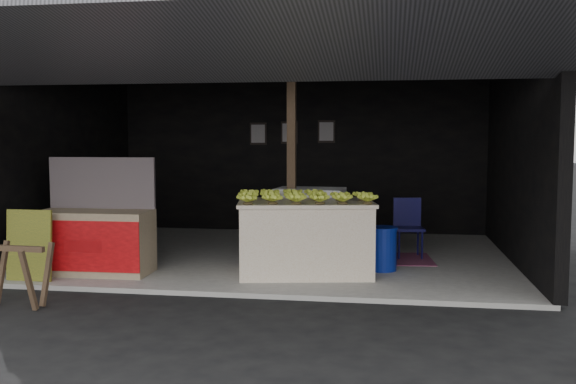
% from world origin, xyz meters
% --- Properties ---
extents(ground, '(80.00, 80.00, 0.00)m').
position_xyz_m(ground, '(0.00, 0.00, 0.00)').
color(ground, black).
rests_on(ground, ground).
extents(concrete_slab, '(7.00, 5.00, 0.06)m').
position_xyz_m(concrete_slab, '(0.00, 2.50, 0.03)').
color(concrete_slab, gray).
rests_on(concrete_slab, ground).
extents(shophouse, '(7.40, 7.29, 3.02)m').
position_xyz_m(shophouse, '(0.00, 2.82, 2.10)').
color(shophouse, black).
rests_on(shophouse, ground).
extents(banana_table, '(1.90, 1.36, 0.96)m').
position_xyz_m(banana_table, '(0.60, 1.15, 0.54)').
color(banana_table, silver).
rests_on(banana_table, concrete_slab).
extents(banana_pile, '(1.76, 1.24, 0.19)m').
position_xyz_m(banana_pile, '(0.60, 1.15, 1.12)').
color(banana_pile, yellow).
rests_on(banana_pile, banana_table).
extents(white_crate, '(1.00, 0.71, 1.06)m').
position_xyz_m(white_crate, '(0.56, 1.95, 0.59)').
color(white_crate, white).
rests_on(white_crate, concrete_slab).
extents(neighbor_stall, '(1.49, 0.70, 1.52)m').
position_xyz_m(neighbor_stall, '(-2.15, 0.77, 0.52)').
color(neighbor_stall, '#998466').
rests_on(neighbor_stall, concrete_slab).
extents(green_signboard, '(0.59, 0.11, 0.89)m').
position_xyz_m(green_signboard, '(-2.76, 0.22, 0.51)').
color(green_signboard, black).
rests_on(green_signboard, concrete_slab).
extents(sawhorse, '(0.71, 0.64, 0.68)m').
position_xyz_m(sawhorse, '(-2.33, -0.79, 0.43)').
color(sawhorse, brown).
rests_on(sawhorse, ground).
extents(water_barrel, '(0.38, 0.38, 0.56)m').
position_xyz_m(water_barrel, '(1.59, 1.54, 0.34)').
color(water_barrel, navy).
rests_on(water_barrel, concrete_slab).
extents(plastic_chair, '(0.47, 0.47, 0.88)m').
position_xyz_m(plastic_chair, '(1.96, 2.59, 0.58)').
color(plastic_chair, '#0C0A3C').
rests_on(plastic_chair, concrete_slab).
extents(magenta_rug, '(1.59, 1.14, 0.01)m').
position_xyz_m(magenta_rug, '(1.56, 2.32, 0.07)').
color(magenta_rug, maroon).
rests_on(magenta_rug, concrete_slab).
extents(picture_frames, '(1.62, 0.04, 0.46)m').
position_xyz_m(picture_frames, '(-0.17, 4.89, 1.93)').
color(picture_frames, black).
rests_on(picture_frames, shophouse).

